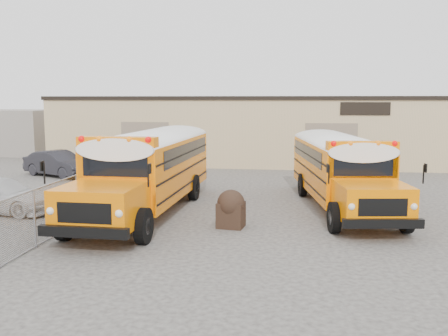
# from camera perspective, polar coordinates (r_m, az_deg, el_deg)

# --- Properties ---
(ground) EXTENTS (120.00, 120.00, 0.00)m
(ground) POSITION_cam_1_polar(r_m,az_deg,el_deg) (17.37, 2.19, -7.04)
(ground) COLOR #393734
(ground) RESTS_ON ground
(warehouse) EXTENTS (30.20, 10.20, 4.67)m
(warehouse) POSITION_cam_1_polar(r_m,az_deg,el_deg) (36.79, 5.35, 4.55)
(warehouse) COLOR tan
(warehouse) RESTS_ON ground
(chainlink_fence) EXTENTS (0.07, 18.07, 1.81)m
(chainlink_fence) POSITION_cam_1_polar(r_m,az_deg,el_deg) (21.44, -13.14, -1.92)
(chainlink_fence) COLOR #919399
(chainlink_fence) RESTS_ON ground
(distant_building_left) EXTENTS (8.00, 6.00, 3.60)m
(distant_building_left) POSITION_cam_1_polar(r_m,az_deg,el_deg) (45.44, -23.52, 3.83)
(distant_building_left) COLOR gray
(distant_building_left) RESTS_ON ground
(school_bus_left) EXTENTS (3.15, 11.25, 3.27)m
(school_bus_left) POSITION_cam_1_polar(r_m,az_deg,el_deg) (26.69, -4.10, 2.30)
(school_bus_left) COLOR orange
(school_bus_left) RESTS_ON ground
(school_bus_right) EXTENTS (4.00, 10.63, 3.03)m
(school_bus_right) POSITION_cam_1_polar(r_m,az_deg,el_deg) (27.49, 10.12, 2.07)
(school_bus_right) COLOR #FF7B00
(school_bus_right) RESTS_ON ground
(tarp_bundle) EXTENTS (0.99, 0.98, 1.34)m
(tarp_bundle) POSITION_cam_1_polar(r_m,az_deg,el_deg) (17.51, 0.80, -4.61)
(tarp_bundle) COLOR black
(tarp_bundle) RESTS_ON ground
(car_white) EXTENTS (4.84, 2.41, 1.35)m
(car_white) POSITION_cam_1_polar(r_m,az_deg,el_deg) (21.75, -24.20, -2.87)
(car_white) COLOR beige
(car_white) RESTS_ON ground
(car_dark) EXTENTS (4.78, 3.35, 1.50)m
(car_dark) POSITION_cam_1_polar(r_m,az_deg,el_deg) (30.71, -18.43, 0.49)
(car_dark) COLOR #222127
(car_dark) RESTS_ON ground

